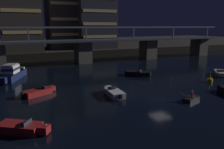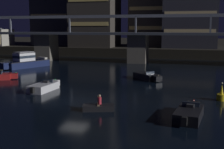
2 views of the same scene
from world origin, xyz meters
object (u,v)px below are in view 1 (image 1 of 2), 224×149
object	(u,v)px
speedboat_near_center	(22,128)
channel_buoy	(210,79)
cabin_cruiser_near_left	(12,73)
tower_east_tall	(94,18)
speedboat_near_right	(38,92)
tower_central	(61,11)
tower_west_tall	(19,1)
river_bridge	(83,47)
speedboat_mid_right	(114,93)
dinghy_with_paddler	(191,98)
speedboat_far_left	(137,73)
speedboat_mid_center	(220,73)

from	to	relation	value
speedboat_near_center	channel_buoy	xyz separation A→B (m)	(30.94, 6.91, 0.06)
cabin_cruiser_near_left	channel_buoy	world-z (taller)	cabin_cruiser_near_left
tower_east_tall	speedboat_near_right	distance (m)	50.74
tower_central	tower_west_tall	bearing A→B (deg)	-157.24
river_bridge	speedboat_mid_right	distance (m)	30.50
speedboat_near_center	channel_buoy	world-z (taller)	channel_buoy
river_bridge	dinghy_with_paddler	size ratio (longest dim) A/B	30.79
tower_east_tall	river_bridge	bearing A→B (deg)	-118.41
speedboat_near_center	speedboat_near_right	size ratio (longest dim) A/B	0.96
speedboat_near_center	speedboat_far_left	xyz separation A→B (m)	(22.37, 16.94, 0.00)
tower_west_tall	tower_central	xyz separation A→B (m)	(12.95, 5.43, -2.32)
tower_east_tall	tower_central	bearing A→B (deg)	168.11
river_bridge	speedboat_mid_center	distance (m)	33.04
tower_central	speedboat_mid_right	xyz separation A→B (m)	(-4.30, -49.94, -13.78)
river_bridge	speedboat_far_left	bearing A→B (deg)	-76.30
speedboat_mid_center	speedboat_mid_right	size ratio (longest dim) A/B	0.86
speedboat_near_center	dinghy_with_paddler	bearing A→B (deg)	1.39
speedboat_near_right	speedboat_mid_right	world-z (taller)	same
speedboat_mid_right	tower_west_tall	bearing A→B (deg)	100.99
tower_west_tall	cabin_cruiser_near_left	size ratio (longest dim) A/B	3.14
cabin_cruiser_near_left	speedboat_far_left	xyz separation A→B (m)	(22.48, -6.89, -0.64)
speedboat_near_right	dinghy_with_paddler	distance (m)	20.90
tower_central	speedboat_far_left	size ratio (longest dim) A/B	5.47
dinghy_with_paddler	speedboat_near_center	bearing A→B (deg)	-178.61
river_bridge	tower_west_tall	size ratio (longest dim) A/B	3.00
river_bridge	speedboat_near_right	bearing A→B (deg)	-120.25
cabin_cruiser_near_left	speedboat_mid_right	distance (m)	21.22
tower_central	dinghy_with_paddler	distance (m)	58.02
cabin_cruiser_near_left	speedboat_near_right	distance (m)	12.66
tower_east_tall	speedboat_mid_center	bearing A→B (deg)	-77.02
tower_central	speedboat_mid_right	size ratio (longest dim) A/B	4.65
speedboat_mid_right	speedboat_far_left	distance (m)	14.21
speedboat_near_center	speedboat_near_right	bearing A→B (deg)	75.61
tower_central	cabin_cruiser_near_left	distance (m)	39.22
speedboat_mid_center	channel_buoy	distance (m)	7.36
channel_buoy	speedboat_mid_center	bearing A→B (deg)	28.55
tower_central	speedboat_mid_center	xyz separation A→B (m)	(20.63, -46.26, -13.78)
river_bridge	speedboat_near_center	bearing A→B (deg)	-115.65
tower_east_tall	speedboat_near_right	world-z (taller)	tower_east_tall
speedboat_mid_right	tower_east_tall	bearing A→B (deg)	72.80
tower_west_tall	speedboat_near_center	distance (m)	53.86
speedboat_near_right	speedboat_mid_right	xyz separation A→B (m)	(9.50, -4.81, 0.00)
speedboat_mid_right	speedboat_far_left	size ratio (longest dim) A/B	1.18
tower_east_tall	cabin_cruiser_near_left	bearing A→B (deg)	-131.75
speedboat_near_center	speedboat_near_right	distance (m)	11.93
speedboat_near_right	speedboat_mid_right	bearing A→B (deg)	-26.85
speedboat_mid_right	tower_central	bearing A→B (deg)	85.08
tower_east_tall	speedboat_near_center	bearing A→B (deg)	-116.57
tower_central	speedboat_near_right	xyz separation A→B (m)	(-13.80, -45.13, -13.78)
channel_buoy	tower_central	bearing A→B (deg)	105.89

